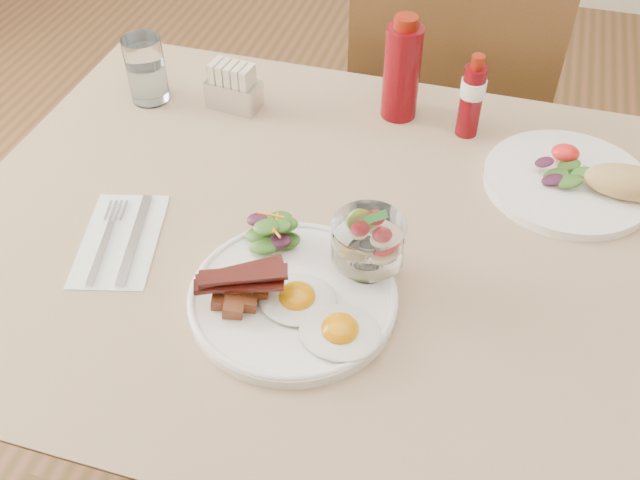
% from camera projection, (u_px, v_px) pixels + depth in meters
% --- Properties ---
extents(table, '(1.33, 0.88, 0.75)m').
position_uv_depth(table, '(390.00, 284.00, 1.10)').
color(table, brown).
rests_on(table, ground).
extents(chair_far, '(0.42, 0.42, 0.93)m').
position_uv_depth(chair_far, '(447.00, 121.00, 1.65)').
color(chair_far, brown).
rests_on(chair_far, ground).
extents(main_plate, '(0.28, 0.28, 0.02)m').
position_uv_depth(main_plate, '(293.00, 298.00, 0.95)').
color(main_plate, white).
rests_on(main_plate, table).
extents(fried_eggs, '(0.18, 0.14, 0.03)m').
position_uv_depth(fried_eggs, '(318.00, 314.00, 0.91)').
color(fried_eggs, silver).
rests_on(fried_eggs, main_plate).
extents(bacon_potato_pile, '(0.12, 0.08, 0.05)m').
position_uv_depth(bacon_potato_pile, '(239.00, 288.00, 0.92)').
color(bacon_potato_pile, maroon).
rests_on(bacon_potato_pile, main_plate).
extents(side_salad, '(0.09, 0.09, 0.04)m').
position_uv_depth(side_salad, '(272.00, 233.00, 1.00)').
color(side_salad, '#1C4412').
rests_on(side_salad, main_plate).
extents(fruit_cup, '(0.10, 0.10, 0.10)m').
position_uv_depth(fruit_cup, '(368.00, 241.00, 0.94)').
color(fruit_cup, white).
rests_on(fruit_cup, main_plate).
extents(second_plate, '(0.28, 0.26, 0.07)m').
position_uv_depth(second_plate, '(582.00, 181.00, 1.11)').
color(second_plate, white).
rests_on(second_plate, table).
extents(ketchup_bottle, '(0.08, 0.08, 0.19)m').
position_uv_depth(ketchup_bottle, '(402.00, 71.00, 1.22)').
color(ketchup_bottle, '#61050C').
rests_on(ketchup_bottle, table).
extents(hot_sauce_bottle, '(0.05, 0.05, 0.15)m').
position_uv_depth(hot_sauce_bottle, '(472.00, 97.00, 1.18)').
color(hot_sauce_bottle, '#61050C').
rests_on(hot_sauce_bottle, table).
extents(sugar_caddy, '(0.10, 0.06, 0.09)m').
position_uv_depth(sugar_caddy, '(233.00, 89.00, 1.27)').
color(sugar_caddy, silver).
rests_on(sugar_caddy, table).
extents(water_glass, '(0.07, 0.07, 0.12)m').
position_uv_depth(water_glass, '(147.00, 73.00, 1.28)').
color(water_glass, white).
rests_on(water_glass, table).
extents(napkin_cutlery, '(0.16, 0.22, 0.01)m').
position_uv_depth(napkin_cutlery, '(121.00, 240.00, 1.04)').
color(napkin_cutlery, white).
rests_on(napkin_cutlery, table).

